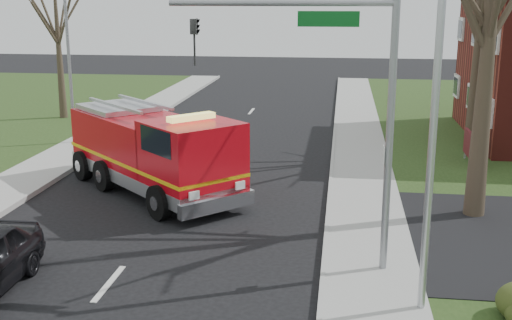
# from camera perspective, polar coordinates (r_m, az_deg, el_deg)

# --- Properties ---
(ground) EXTENTS (120.00, 120.00, 0.00)m
(ground) POSITION_cam_1_polar(r_m,az_deg,el_deg) (15.94, -12.94, -10.68)
(ground) COLOR black
(ground) RESTS_ON ground
(sidewalk_right) EXTENTS (2.40, 80.00, 0.15)m
(sidewalk_right) POSITION_cam_1_polar(r_m,az_deg,el_deg) (15.00, 10.33, -11.88)
(sidewalk_right) COLOR #9C9D97
(sidewalk_right) RESTS_ON ground
(health_center_sign) EXTENTS (0.12, 2.00, 1.40)m
(health_center_sign) POSITION_cam_1_polar(r_m,az_deg,el_deg) (27.09, 18.46, 1.27)
(health_center_sign) COLOR #55141A
(health_center_sign) RESTS_ON ground
(bare_tree_far) EXTENTS (5.25, 5.25, 10.50)m
(bare_tree_far) POSITION_cam_1_polar(r_m,az_deg,el_deg) (29.02, 19.45, 13.21)
(bare_tree_far) COLOR #3C3123
(bare_tree_far) RESTS_ON ground
(bare_tree_left) EXTENTS (4.50, 4.50, 9.00)m
(bare_tree_left) POSITION_cam_1_polar(r_m,az_deg,el_deg) (36.85, -17.32, 11.99)
(bare_tree_left) COLOR #3C3123
(bare_tree_left) RESTS_ON ground
(traffic_signal_mast) EXTENTS (5.29, 0.18, 6.80)m
(traffic_signal_mast) POSITION_cam_1_polar(r_m,az_deg,el_deg) (15.09, 7.11, 6.85)
(traffic_signal_mast) COLOR gray
(traffic_signal_mast) RESTS_ON ground
(streetlight_pole) EXTENTS (1.48, 0.16, 8.40)m
(streetlight_pole) POSITION_cam_1_polar(r_m,az_deg,el_deg) (13.25, 15.36, 4.75)
(streetlight_pole) COLOR #B7BABF
(streetlight_pole) RESTS_ON ground
(utility_pole_far) EXTENTS (0.14, 0.14, 7.00)m
(utility_pole_far) POSITION_cam_1_polar(r_m,az_deg,el_deg) (30.21, -16.23, 7.77)
(utility_pole_far) COLOR gray
(utility_pole_far) RESTS_ON ground
(fire_engine) EXTENTS (7.39, 7.26, 3.12)m
(fire_engine) POSITION_cam_1_polar(r_m,az_deg,el_deg) (22.34, -9.04, 0.59)
(fire_engine) COLOR #B10812
(fire_engine) RESTS_ON ground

